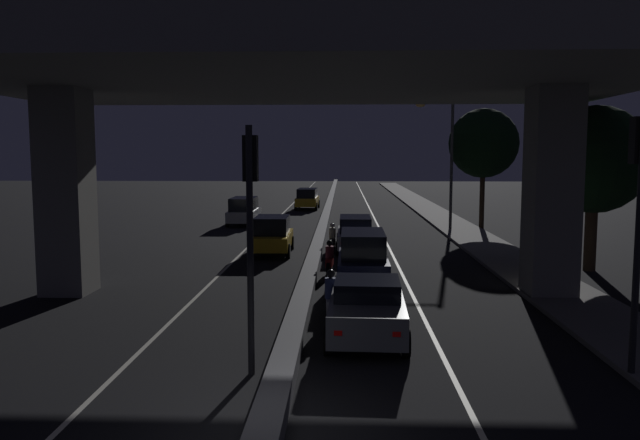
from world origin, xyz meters
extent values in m
plane|color=black|center=(0.00, 0.00, 0.00)|extent=(200.00, 200.00, 0.00)
cube|color=beige|center=(-3.54, 35.00, 0.00)|extent=(0.12, 126.00, 0.00)
cube|color=beige|center=(3.54, 35.00, 0.00)|extent=(0.12, 126.00, 0.00)
cube|color=#4C4C51|center=(0.00, 35.00, 0.20)|extent=(0.57, 126.00, 0.40)
cube|color=#5B5956|center=(8.41, 28.00, 0.07)|extent=(2.64, 126.00, 0.14)
cube|color=gray|center=(-7.94, 10.17, 3.39)|extent=(1.49, 1.53, 6.77)
cube|color=gray|center=(7.94, 10.17, 3.39)|extent=(1.49, 1.53, 6.77)
cube|color=gray|center=(0.00, 10.17, 7.48)|extent=(22.52, 13.89, 1.42)
cube|color=#333335|center=(0.00, 10.17, 8.64)|extent=(22.52, 0.40, 0.90)
cylinder|color=black|center=(-0.69, 2.61, 2.61)|extent=(0.14, 0.14, 5.21)
cube|color=black|center=(-0.69, 2.79, 4.54)|extent=(0.30, 0.28, 0.95)
sphere|color=red|center=(-0.69, 2.94, 4.83)|extent=(0.18, 0.18, 0.18)
sphere|color=black|center=(-0.69, 2.94, 4.54)|extent=(0.18, 0.18, 0.18)
sphere|color=black|center=(-0.69, 2.94, 4.24)|extent=(0.18, 0.18, 0.18)
cylinder|color=black|center=(7.19, 2.61, 2.79)|extent=(0.14, 0.14, 5.57)
cube|color=black|center=(7.19, 2.79, 4.90)|extent=(0.30, 0.28, 0.95)
sphere|color=red|center=(7.19, 2.94, 5.20)|extent=(0.18, 0.18, 0.18)
sphere|color=black|center=(7.19, 2.94, 4.90)|extent=(0.18, 0.18, 0.18)
sphere|color=black|center=(7.19, 2.94, 4.60)|extent=(0.18, 0.18, 0.18)
cylinder|color=#2D2D30|center=(7.78, 27.91, 3.92)|extent=(0.18, 0.18, 7.83)
cylinder|color=#2D2D30|center=(6.81, 27.91, 7.68)|extent=(1.93, 0.10, 0.10)
ellipsoid|color=#F2B759|center=(5.85, 27.91, 7.58)|extent=(0.56, 0.32, 0.24)
cube|color=#515459|center=(1.85, 5.32, 0.70)|extent=(1.97, 4.36, 0.75)
cube|color=black|center=(1.84, 5.21, 1.30)|extent=(1.66, 1.78, 0.45)
cylinder|color=black|center=(1.01, 6.77, 0.32)|extent=(0.22, 0.66, 0.65)
cylinder|color=black|center=(2.79, 6.70, 0.32)|extent=(0.22, 0.66, 0.65)
cylinder|color=black|center=(0.91, 3.93, 0.32)|extent=(0.22, 0.66, 0.65)
cylinder|color=black|center=(2.68, 3.87, 0.32)|extent=(0.22, 0.66, 0.65)
cube|color=red|center=(1.13, 3.18, 0.74)|extent=(0.18, 0.04, 0.11)
cube|color=red|center=(2.40, 3.14, 0.74)|extent=(0.18, 0.04, 0.11)
cube|color=#141938|center=(1.94, 11.83, 0.67)|extent=(1.76, 4.12, 0.75)
cube|color=black|center=(1.94, 11.93, 1.47)|extent=(1.55, 2.97, 0.86)
cylinder|color=black|center=(1.11, 13.19, 0.29)|extent=(0.21, 0.59, 0.59)
cylinder|color=black|center=(2.80, 13.17, 0.29)|extent=(0.21, 0.59, 0.59)
cylinder|color=black|center=(1.09, 10.48, 0.29)|extent=(0.21, 0.59, 0.59)
cylinder|color=black|center=(2.77, 10.46, 0.29)|extent=(0.21, 0.59, 0.59)
cube|color=red|center=(1.32, 9.77, 0.70)|extent=(0.18, 0.03, 0.11)
cube|color=red|center=(2.53, 9.76, 0.70)|extent=(0.18, 0.03, 0.11)
cube|color=gray|center=(1.83, 19.73, 0.65)|extent=(1.69, 4.56, 0.64)
cube|color=black|center=(1.83, 19.73, 1.32)|extent=(1.48, 2.74, 0.69)
cylinder|color=black|center=(1.02, 21.23, 0.33)|extent=(0.20, 0.67, 0.67)
cylinder|color=black|center=(2.65, 21.22, 0.33)|extent=(0.20, 0.67, 0.67)
cylinder|color=black|center=(1.01, 18.23, 0.33)|extent=(0.20, 0.67, 0.67)
cylinder|color=black|center=(2.63, 18.22, 0.33)|extent=(0.20, 0.67, 0.67)
cube|color=red|center=(1.23, 17.44, 0.68)|extent=(0.18, 0.03, 0.11)
cube|color=red|center=(2.40, 17.44, 0.68)|extent=(0.18, 0.03, 0.11)
cube|color=gold|center=(-2.09, 18.77, 0.64)|extent=(1.80, 4.15, 0.63)
cube|color=black|center=(-2.09, 18.77, 1.35)|extent=(1.56, 2.50, 0.80)
cylinder|color=black|center=(-1.22, 17.43, 0.33)|extent=(0.21, 0.66, 0.66)
cylinder|color=black|center=(-2.90, 17.40, 0.33)|extent=(0.21, 0.66, 0.66)
cylinder|color=black|center=(-1.27, 20.15, 0.33)|extent=(0.21, 0.66, 0.66)
cylinder|color=black|center=(-2.95, 20.12, 0.33)|extent=(0.21, 0.66, 0.66)
cube|color=white|center=(-1.52, 20.85, 0.55)|extent=(0.18, 0.03, 0.11)
cube|color=white|center=(-2.73, 20.83, 0.55)|extent=(0.18, 0.03, 0.11)
cube|color=gray|center=(-5.32, 30.84, 0.64)|extent=(1.79, 4.36, 0.68)
cube|color=black|center=(-5.32, 30.73, 1.40)|extent=(1.57, 3.14, 0.84)
cylinder|color=black|center=(-4.45, 29.41, 0.30)|extent=(0.20, 0.60, 0.60)
cylinder|color=black|center=(-6.16, 29.40, 0.30)|extent=(0.20, 0.60, 0.60)
cylinder|color=black|center=(-4.47, 32.28, 0.30)|extent=(0.20, 0.60, 0.60)
cylinder|color=black|center=(-6.19, 32.27, 0.30)|extent=(0.20, 0.60, 0.60)
cube|color=white|center=(-4.72, 33.03, 0.54)|extent=(0.18, 0.03, 0.11)
cube|color=white|center=(-5.95, 33.02, 0.54)|extent=(0.18, 0.03, 0.11)
cube|color=gold|center=(-1.80, 43.02, 0.67)|extent=(1.88, 4.41, 0.67)
cube|color=black|center=(-1.80, 42.91, 1.39)|extent=(1.64, 3.18, 0.76)
cylinder|color=black|center=(-0.98, 41.56, 0.34)|extent=(0.22, 0.69, 0.68)
cylinder|color=black|center=(-2.70, 41.60, 0.34)|extent=(0.22, 0.69, 0.68)
cylinder|color=black|center=(-0.90, 44.43, 0.34)|extent=(0.22, 0.69, 0.68)
cylinder|color=black|center=(-2.62, 44.48, 0.34)|extent=(0.22, 0.69, 0.68)
cube|color=white|center=(-1.12, 45.19, 0.57)|extent=(0.18, 0.04, 0.11)
cube|color=white|center=(-2.35, 45.22, 0.57)|extent=(0.18, 0.04, 0.11)
cylinder|color=black|center=(0.87, 7.52, 0.28)|extent=(0.10, 0.56, 0.55)
cylinder|color=black|center=(0.92, 6.22, 0.28)|extent=(0.12, 0.56, 0.55)
cube|color=silver|center=(0.90, 6.87, 0.50)|extent=(0.28, 1.00, 0.32)
cylinder|color=navy|center=(0.90, 6.87, 0.94)|extent=(0.33, 0.33, 0.57)
sphere|color=black|center=(0.90, 6.87, 1.35)|extent=(0.24, 0.24, 0.24)
cube|color=red|center=(0.92, 6.17, 0.50)|extent=(0.08, 0.03, 0.08)
cylinder|color=black|center=(0.77, 14.27, 0.28)|extent=(0.12, 0.56, 0.56)
cylinder|color=black|center=(0.68, 13.08, 0.28)|extent=(0.14, 0.56, 0.56)
cube|color=maroon|center=(0.72, 13.67, 0.50)|extent=(0.31, 0.92, 0.32)
cylinder|color=maroon|center=(0.72, 13.67, 0.89)|extent=(0.34, 0.34, 0.45)
sphere|color=black|center=(0.72, 13.67, 1.23)|extent=(0.24, 0.24, 0.24)
cube|color=red|center=(0.67, 13.03, 0.50)|extent=(0.08, 0.04, 0.08)
cylinder|color=black|center=(0.68, 20.19, 0.27)|extent=(0.12, 0.55, 0.54)
cylinder|color=black|center=(0.78, 18.81, 0.27)|extent=(0.14, 0.55, 0.54)
cube|color=black|center=(0.73, 19.50, 0.49)|extent=(0.32, 1.07, 0.32)
cylinder|color=beige|center=(0.73, 19.50, 0.90)|extent=(0.34, 0.34, 0.49)
sphere|color=silver|center=(0.73, 19.50, 1.26)|extent=(0.24, 0.24, 0.24)
cube|color=red|center=(0.79, 18.76, 0.49)|extent=(0.08, 0.04, 0.08)
cylinder|color=#38281C|center=(11.09, 14.90, 1.42)|extent=(0.48, 0.48, 2.84)
sphere|color=black|center=(11.09, 14.90, 4.44)|extent=(4.24, 4.24, 4.24)
cylinder|color=#2D2116|center=(9.97, 29.33, 1.86)|extent=(0.31, 0.31, 3.72)
sphere|color=black|center=(9.97, 29.33, 5.34)|extent=(4.32, 4.32, 4.32)
camera|label=1|loc=(1.23, -10.08, 4.61)|focal=35.00mm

